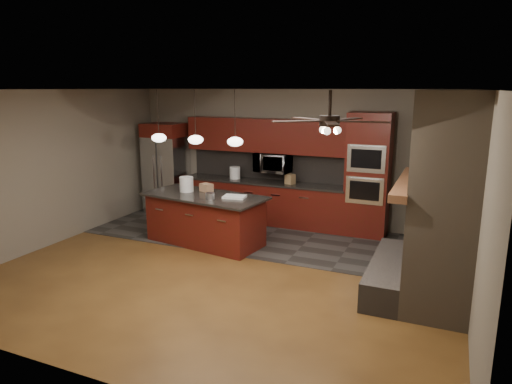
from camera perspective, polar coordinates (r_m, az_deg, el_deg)
The scene contains 22 objects.
ground at distance 7.36m, azimuth -3.82°, elevation -9.70°, with size 7.00×7.00×0.00m, color brown.
ceiling at distance 6.80m, azimuth -4.18°, elevation 12.66°, with size 7.00×6.00×0.02m, color white.
back_wall at distance 9.66m, azimuth 4.21°, elevation 4.39°, with size 7.00×0.02×2.80m, color #6D6357.
right_wall at distance 6.21m, azimuth 26.10°, elevation -1.70°, with size 0.02×6.00×2.80m, color #6D6357.
left_wall at distance 9.08m, azimuth -24.05°, elevation 2.75°, with size 0.02×6.00×2.80m, color #6D6357.
slate_tile_patch at distance 8.89m, azimuth 1.50°, elevation -5.59°, with size 7.00×2.40×0.01m, color #363431.
fireplace_column at distance 6.61m, azimuth 21.90°, elevation -1.41°, with size 1.30×2.10×2.80m.
back_cabinetry at distance 9.68m, azimuth 1.01°, elevation 1.39°, with size 3.59×0.64×2.20m.
oven_tower at distance 8.99m, azimuth 13.82°, elevation 2.05°, with size 0.80×0.63×2.38m.
microwave at distance 9.54m, azimuth 2.14°, elevation 3.69°, with size 0.73×0.41×0.50m, color silver.
refrigerator at distance 10.67m, azimuth -11.15°, elevation 2.94°, with size 0.87×0.75×2.05m.
kitchen_island at distance 8.47m, azimuth -6.37°, elevation -3.36°, with size 2.38×1.34×0.92m.
white_bucket at distance 8.65m, azimuth -8.69°, elevation 0.97°, with size 0.26×0.26×0.28m, color white.
paint_can at distance 8.02m, azimuth -5.75°, elevation -0.50°, with size 0.16×0.16×0.11m, color silver.
paint_tray at distance 8.08m, azimuth -2.69°, elevation -0.60°, with size 0.39×0.27×0.04m, color white.
cardboard_box at distance 8.63m, azimuth -6.22°, elevation 0.57°, with size 0.23×0.17×0.15m, color #A07452.
counter_bucket at distance 9.88m, azimuth -2.65°, elevation 2.42°, with size 0.23×0.23×0.26m, color white.
counter_box at distance 9.36m, azimuth 4.29°, elevation 1.63°, with size 0.18×0.14×0.20m, color olive.
pendant_left at distance 8.30m, azimuth -12.04°, elevation 6.67°, with size 0.26×0.26×0.92m.
pendant_center at distance 7.89m, azimuth -7.56°, elevation 6.54°, with size 0.26×0.26×0.92m.
pendant_right at distance 7.54m, azimuth -2.62°, elevation 6.34°, with size 0.26×0.26×0.92m.
ceiling_fan at distance 5.41m, azimuth 9.17°, elevation 8.86°, with size 1.27×1.33×0.41m.
Camera 1 is at (3.13, -6.03, 2.82)m, focal length 32.00 mm.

